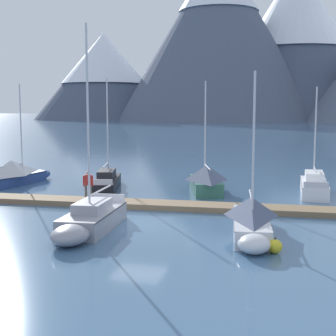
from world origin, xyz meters
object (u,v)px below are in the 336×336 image
(sailboat_nearest_berth, at_px, (16,173))
(person_on_dock, at_px, (88,183))
(sailboat_outer_slip, at_px, (251,218))
(sailboat_mid_dock_port, at_px, (107,181))
(sailboat_end_of_dock, at_px, (314,185))
(sailboat_mid_dock_starboard, at_px, (89,220))
(mooring_buoy_inner_mooring, at_px, (275,246))
(sailboat_far_berth, at_px, (205,179))

(sailboat_nearest_berth, bearing_deg, person_on_dock, -35.14)
(sailboat_outer_slip, bearing_deg, person_on_dock, 154.54)
(sailboat_mid_dock_port, distance_m, sailboat_outer_slip, 14.93)
(sailboat_mid_dock_port, xyz_separation_m, sailboat_end_of_dock, (13.89, 1.09, 0.06))
(sailboat_mid_dock_starboard, bearing_deg, sailboat_nearest_berth, 132.58)
(sailboat_end_of_dock, bearing_deg, sailboat_mid_dock_port, -175.53)
(sailboat_nearest_berth, bearing_deg, sailboat_mid_dock_port, 1.52)
(sailboat_mid_dock_port, xyz_separation_m, mooring_buoy_inner_mooring, (11.80, -12.97, -0.24))
(sailboat_nearest_berth, relative_size, sailboat_mid_dock_starboard, 0.79)
(sailboat_mid_dock_port, bearing_deg, sailboat_mid_dock_starboard, -73.09)
(sailboat_mid_dock_port, height_order, sailboat_far_berth, sailboat_mid_dock_port)
(sailboat_outer_slip, height_order, person_on_dock, sailboat_outer_slip)
(sailboat_outer_slip, bearing_deg, sailboat_mid_dock_port, 135.76)
(sailboat_far_berth, height_order, person_on_dock, sailboat_far_berth)
(sailboat_end_of_dock, bearing_deg, sailboat_nearest_berth, -176.51)
(sailboat_outer_slip, bearing_deg, sailboat_nearest_berth, 149.91)
(sailboat_mid_dock_starboard, height_order, sailboat_end_of_dock, sailboat_mid_dock_starboard)
(sailboat_far_berth, xyz_separation_m, sailboat_outer_slip, (3.81, -10.59, -0.08))
(sailboat_mid_dock_port, xyz_separation_m, sailboat_far_berth, (6.89, 0.17, 0.33))
(sailboat_mid_dock_starboard, bearing_deg, sailboat_end_of_dock, 50.74)
(sailboat_mid_dock_starboard, distance_m, sailboat_outer_slip, 7.27)
(sailboat_mid_dock_starboard, bearing_deg, sailboat_far_berth, 74.05)
(sailboat_mid_dock_port, height_order, person_on_dock, sailboat_mid_dock_port)
(sailboat_far_berth, xyz_separation_m, sailboat_end_of_dock, (7.00, 0.92, -0.27))
(sailboat_nearest_berth, height_order, person_on_dock, sailboat_nearest_berth)
(sailboat_outer_slip, bearing_deg, sailboat_mid_dock_starboard, -170.63)
(sailboat_mid_dock_port, bearing_deg, person_on_dock, -79.78)
(sailboat_mid_dock_port, xyz_separation_m, person_on_dock, (1.05, -5.82, 0.74))
(sailboat_mid_dock_starboard, height_order, person_on_dock, sailboat_mid_dock_starboard)
(sailboat_end_of_dock, bearing_deg, mooring_buoy_inner_mooring, -98.46)
(sailboat_far_berth, distance_m, sailboat_end_of_dock, 7.07)
(sailboat_end_of_dock, bearing_deg, sailboat_far_berth, -172.55)
(person_on_dock, distance_m, mooring_buoy_inner_mooring, 12.95)
(sailboat_nearest_berth, xyz_separation_m, person_on_dock, (8.01, -5.64, 0.41))
(sailboat_mid_dock_port, height_order, sailboat_outer_slip, sailboat_mid_dock_port)
(sailboat_nearest_berth, distance_m, sailboat_outer_slip, 20.41)
(sailboat_end_of_dock, xyz_separation_m, mooring_buoy_inner_mooring, (-2.09, -14.06, -0.30))
(sailboat_outer_slip, bearing_deg, sailboat_end_of_dock, 74.46)
(sailboat_nearest_berth, xyz_separation_m, sailboat_mid_dock_starboard, (10.49, -11.42, -0.30))
(sailboat_end_of_dock, relative_size, mooring_buoy_inner_mooring, 10.85)
(sailboat_mid_dock_starboard, xyz_separation_m, sailboat_outer_slip, (7.17, 1.18, 0.21))
(sailboat_nearest_berth, relative_size, sailboat_mid_dock_port, 0.95)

